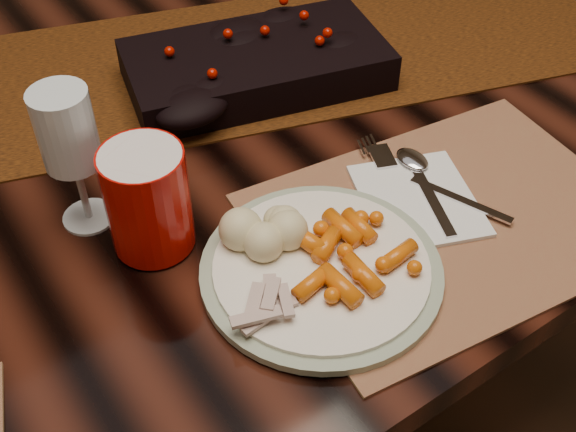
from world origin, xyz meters
TOP-DOWN VIEW (x-y plane):
  - floor at (0.00, 0.00)m, footprint 5.00×5.00m
  - dining_table at (0.00, 0.00)m, footprint 1.80×1.00m
  - table_runner at (0.05, 0.11)m, footprint 1.76×0.85m
  - centerpiece at (0.13, 0.03)m, footprint 0.39×0.26m
  - placemat_main at (0.16, -0.33)m, footprint 0.46×0.36m
  - dinner_plate at (-0.01, -0.32)m, footprint 0.29×0.29m
  - baby_carrots at (0.01, -0.33)m, footprint 0.14×0.13m
  - mashed_potatoes at (-0.04, -0.26)m, footprint 0.10×0.09m
  - turkey_shreds at (-0.09, -0.34)m, footprint 0.09×0.08m
  - napkin at (0.15, -0.29)m, footprint 0.18×0.19m
  - fork at (0.16, -0.28)m, footprint 0.09×0.17m
  - spoon at (0.18, -0.30)m, footprint 0.09×0.16m
  - red_cup at (-0.14, -0.18)m, footprint 0.09×0.09m
  - wine_glass at (-0.18, -0.10)m, footprint 0.07×0.07m

SIDE VIEW (x-z plane):
  - floor at x=0.00m, z-range 0.00..0.00m
  - dining_table at x=0.00m, z-range 0.00..0.75m
  - table_runner at x=0.05m, z-range 0.75..0.75m
  - placemat_main at x=0.16m, z-range 0.75..0.75m
  - napkin at x=0.15m, z-range 0.75..0.76m
  - spoon at x=0.18m, z-range 0.76..0.76m
  - dinner_plate at x=-0.01m, z-range 0.75..0.77m
  - fork at x=0.16m, z-range 0.76..0.76m
  - turkey_shreds at x=-0.09m, z-range 0.77..0.79m
  - baby_carrots at x=0.01m, z-range 0.77..0.79m
  - centerpiece at x=0.13m, z-range 0.75..0.82m
  - mashed_potatoes at x=-0.04m, z-range 0.77..0.81m
  - red_cup at x=-0.14m, z-range 0.75..0.88m
  - wine_glass at x=-0.18m, z-range 0.75..0.92m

